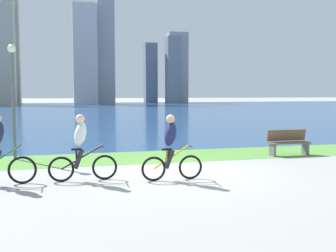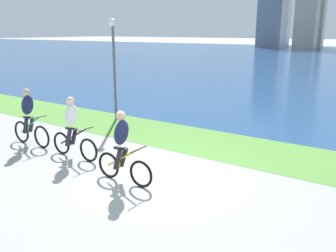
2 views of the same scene
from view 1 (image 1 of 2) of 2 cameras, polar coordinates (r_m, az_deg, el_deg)
ground_plane at (r=10.97m, az=1.40°, el=-6.87°), size 300.00×300.00×0.00m
grass_strip_bayside at (r=13.89m, az=-2.02°, el=-4.38°), size 120.00×2.65×0.01m
bay_water_surface at (r=52.52m, az=-11.11°, el=2.27°), size 300.00×75.34×0.00m
cyclist_lead at (r=10.09m, az=0.41°, el=-3.09°), size 1.59×0.52×1.66m
cyclist_trailing at (r=10.24m, az=-12.23°, el=-3.07°), size 1.71×0.52×1.68m
bench_near_path at (r=14.81m, az=16.73°, el=-2.27°), size 1.50×0.47×0.90m
lamppost_tall at (r=14.15m, az=-21.19°, el=5.56°), size 0.28×0.28×3.78m
city_skyline_far_shore at (r=80.96m, az=-13.77°, el=9.78°), size 45.53×10.45×23.64m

